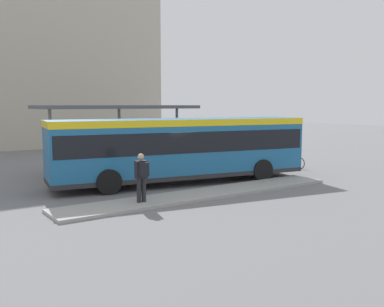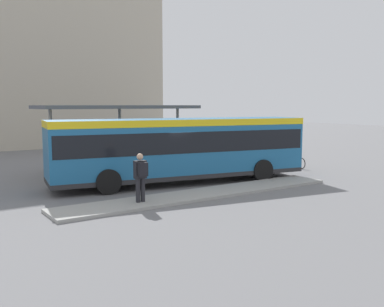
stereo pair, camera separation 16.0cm
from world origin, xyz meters
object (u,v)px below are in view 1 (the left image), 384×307
Objects in this scene: bicycle_blue at (281,161)px; pedestrian_waiting at (142,175)px; bicycle_white at (296,162)px; bicycle_yellow at (274,159)px; city_bus at (182,146)px.

pedestrian_waiting is at bearing 100.91° from bicycle_blue.
bicycle_blue is at bearing -69.55° from pedestrian_waiting.
bicycle_white is 1.00× the size of bicycle_blue.
bicycle_blue is (11.56, 4.09, -0.82)m from pedestrian_waiting.
bicycle_white is 0.92m from bicycle_blue.
pedestrian_waiting is 12.37m from bicycle_white.
pedestrian_waiting reaches higher than bicycle_yellow.
bicycle_yellow is at bearing 23.56° from city_bus.
bicycle_yellow reaches higher than bicycle_white.
pedestrian_waiting is at bearing -131.20° from city_bus.
bicycle_blue is 0.94× the size of bicycle_yellow.
bicycle_yellow is at bearing -28.87° from bicycle_blue.
bicycle_yellow is (0.31, 0.85, 0.02)m from bicycle_blue.
bicycle_yellow reaches higher than bicycle_blue.
bicycle_white is at bearing 11.93° from city_bus.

